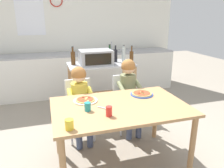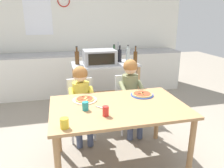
% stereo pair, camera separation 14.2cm
% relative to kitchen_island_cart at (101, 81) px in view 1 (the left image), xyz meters
% --- Properties ---
extents(ground_plane, '(11.73, 11.73, 0.00)m').
position_rel_kitchen_island_cart_xyz_m(ground_plane, '(-0.14, -0.21, -0.60)').
color(ground_plane, gray).
extents(back_wall_tiled, '(4.60, 0.14, 2.70)m').
position_rel_kitchen_island_cart_xyz_m(back_wall_tiled, '(-0.14, 1.61, 0.75)').
color(back_wall_tiled, white).
rests_on(back_wall_tiled, ground).
extents(kitchen_counter, '(4.14, 0.60, 1.08)m').
position_rel_kitchen_island_cart_xyz_m(kitchen_counter, '(-0.14, 1.20, -0.15)').
color(kitchen_counter, silver).
rests_on(kitchen_counter, ground).
extents(kitchen_island_cart, '(1.08, 0.57, 0.89)m').
position_rel_kitchen_island_cart_xyz_m(kitchen_island_cart, '(0.00, 0.00, 0.00)').
color(kitchen_island_cart, '#B7BABF').
rests_on(kitchen_island_cart, ground).
extents(toaster_oven, '(0.51, 0.38, 0.23)m').
position_rel_kitchen_island_cart_xyz_m(toaster_oven, '(-0.09, -0.03, 0.41)').
color(toaster_oven, '#999BA0').
rests_on(toaster_oven, kitchen_island_cart).
extents(bottle_squat_spirits, '(0.06, 0.06, 0.29)m').
position_rel_kitchen_island_cart_xyz_m(bottle_squat_spirits, '(0.20, 0.16, 0.41)').
color(bottle_squat_spirits, '#1E4723').
rests_on(bottle_squat_spirits, kitchen_island_cart).
extents(bottle_brown_beer, '(0.07, 0.07, 0.29)m').
position_rel_kitchen_island_cart_xyz_m(bottle_brown_beer, '(-0.45, 0.05, 0.41)').
color(bottle_brown_beer, '#4C2D14').
rests_on(bottle_brown_beer, kitchen_island_cart).
extents(bottle_dark_olive_oil, '(0.07, 0.07, 0.29)m').
position_rel_kitchen_island_cart_xyz_m(bottle_dark_olive_oil, '(0.40, 0.03, 0.42)').
color(bottle_dark_olive_oil, '#ADB7B2').
rests_on(bottle_dark_olive_oil, kitchen_island_cart).
extents(bottle_clear_vinegar, '(0.07, 0.07, 0.28)m').
position_rel_kitchen_island_cart_xyz_m(bottle_clear_vinegar, '(0.27, 0.07, 0.41)').
color(bottle_clear_vinegar, black).
rests_on(bottle_clear_vinegar, kitchen_island_cart).
extents(bottle_slim_sauce, '(0.06, 0.06, 0.30)m').
position_rel_kitchen_island_cart_xyz_m(bottle_slim_sauce, '(0.47, -0.16, 0.41)').
color(bottle_slim_sauce, '#4C2D14').
rests_on(bottle_slim_sauce, kitchen_island_cart).
extents(dining_table, '(1.44, 0.93, 0.73)m').
position_rel_kitchen_island_cart_xyz_m(dining_table, '(-0.14, -1.38, 0.04)').
color(dining_table, '#AD7F51').
rests_on(dining_table, ground).
extents(dining_chair_left, '(0.36, 0.36, 0.81)m').
position_rel_kitchen_island_cart_xyz_m(dining_chair_left, '(-0.47, -0.64, -0.12)').
color(dining_chair_left, silver).
rests_on(dining_chair_left, ground).
extents(dining_chair_right, '(0.36, 0.36, 0.81)m').
position_rel_kitchen_island_cart_xyz_m(dining_chair_right, '(0.22, -0.61, -0.12)').
color(dining_chair_right, silver).
rests_on(dining_chair_right, ground).
extents(child_in_yellow_shirt, '(0.32, 0.42, 1.01)m').
position_rel_kitchen_island_cart_xyz_m(child_in_yellow_shirt, '(-0.47, -0.76, 0.06)').
color(child_in_yellow_shirt, '#424C6B').
rests_on(child_in_yellow_shirt, ground).
extents(child_in_olive_shirt, '(0.32, 0.42, 1.06)m').
position_rel_kitchen_island_cart_xyz_m(child_in_olive_shirt, '(0.22, -0.73, 0.09)').
color(child_in_olive_shirt, '#424C6B').
rests_on(child_in_olive_shirt, ground).
extents(pizza_plate_cream, '(0.27, 0.27, 0.03)m').
position_rel_kitchen_island_cart_xyz_m(pizza_plate_cream, '(-0.47, -1.15, 0.14)').
color(pizza_plate_cream, beige).
rests_on(pizza_plate_cream, dining_table).
extents(pizza_plate_blue_rimmed, '(0.27, 0.27, 0.03)m').
position_rel_kitchen_island_cart_xyz_m(pizza_plate_blue_rimmed, '(0.22, -1.15, 0.15)').
color(pizza_plate_blue_rimmed, '#3356B7').
rests_on(pizza_plate_blue_rimmed, dining_table).
extents(drinking_cup_yellow, '(0.07, 0.07, 0.09)m').
position_rel_kitchen_island_cart_xyz_m(drinking_cup_yellow, '(-0.72, -1.74, 0.18)').
color(drinking_cup_yellow, yellow).
rests_on(drinking_cup_yellow, dining_table).
extents(drinking_cup_teal, '(0.07, 0.07, 0.09)m').
position_rel_kitchen_island_cart_xyz_m(drinking_cup_teal, '(-0.50, -1.41, 0.18)').
color(drinking_cup_teal, teal).
rests_on(drinking_cup_teal, dining_table).
extents(drinking_cup_red, '(0.06, 0.06, 0.10)m').
position_rel_kitchen_island_cart_xyz_m(drinking_cup_red, '(-0.33, -1.59, 0.18)').
color(drinking_cup_red, red).
rests_on(drinking_cup_red, dining_table).
extents(serving_spoon, '(0.10, 0.12, 0.01)m').
position_rel_kitchen_island_cart_xyz_m(serving_spoon, '(-0.34, -1.40, 0.14)').
color(serving_spoon, '#B7BABF').
rests_on(serving_spoon, dining_table).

